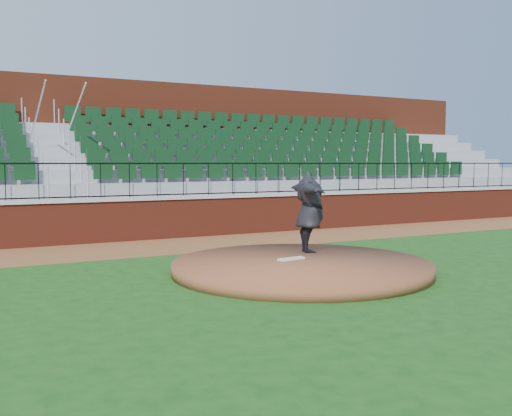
# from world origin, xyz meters

# --- Properties ---
(ground) EXTENTS (90.00, 90.00, 0.00)m
(ground) POSITION_xyz_m (0.00, 0.00, 0.00)
(ground) COLOR #174614
(ground) RESTS_ON ground
(warning_track) EXTENTS (34.00, 3.20, 0.01)m
(warning_track) POSITION_xyz_m (0.00, 5.40, 0.01)
(warning_track) COLOR brown
(warning_track) RESTS_ON ground
(field_wall) EXTENTS (34.00, 0.35, 1.20)m
(field_wall) POSITION_xyz_m (0.00, 7.00, 0.60)
(field_wall) COLOR maroon
(field_wall) RESTS_ON ground
(wall_cap) EXTENTS (34.00, 0.45, 0.10)m
(wall_cap) POSITION_xyz_m (0.00, 7.00, 1.25)
(wall_cap) COLOR #B7B7B7
(wall_cap) RESTS_ON field_wall
(wall_railing) EXTENTS (34.00, 0.05, 1.00)m
(wall_railing) POSITION_xyz_m (0.00, 7.00, 1.80)
(wall_railing) COLOR black
(wall_railing) RESTS_ON wall_cap
(seating_stands) EXTENTS (34.00, 5.10, 4.60)m
(seating_stands) POSITION_xyz_m (0.00, 9.72, 2.30)
(seating_stands) COLOR gray
(seating_stands) RESTS_ON ground
(concourse_wall) EXTENTS (34.00, 0.50, 5.50)m
(concourse_wall) POSITION_xyz_m (0.00, 12.52, 2.75)
(concourse_wall) COLOR maroon
(concourse_wall) RESTS_ON ground
(pitchers_mound) EXTENTS (5.44, 5.44, 0.25)m
(pitchers_mound) POSITION_xyz_m (0.37, 0.19, 0.12)
(pitchers_mound) COLOR brown
(pitchers_mound) RESTS_ON ground
(pitching_rubber) EXTENTS (0.65, 0.24, 0.04)m
(pitching_rubber) POSITION_xyz_m (0.29, 0.46, 0.27)
(pitching_rubber) COLOR white
(pitching_rubber) RESTS_ON pitchers_mound
(pitcher) EXTENTS (1.30, 2.39, 1.88)m
(pitcher) POSITION_xyz_m (1.23, 1.17, 1.19)
(pitcher) COLOR black
(pitcher) RESTS_ON pitchers_mound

